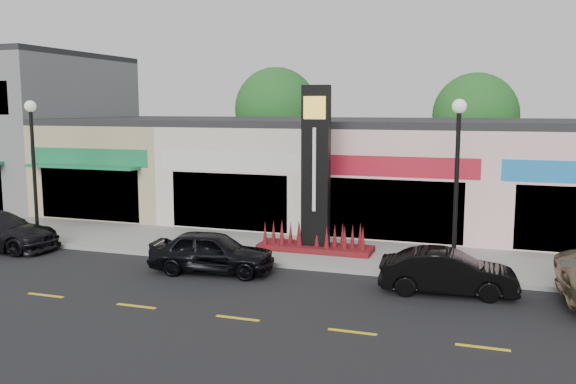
% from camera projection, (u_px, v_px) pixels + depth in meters
% --- Properties ---
extents(ground, '(120.00, 120.00, 0.00)m').
position_uv_depth(ground, '(188.00, 277.00, 19.39)').
color(ground, black).
rests_on(ground, ground).
extents(sidewalk, '(52.00, 4.30, 0.15)m').
position_uv_depth(sidewalk, '(242.00, 246.00, 23.46)').
color(sidewalk, gray).
rests_on(sidewalk, ground).
extents(curb, '(52.00, 0.20, 0.15)m').
position_uv_depth(curb, '(217.00, 259.00, 21.35)').
color(curb, gray).
rests_on(curb, ground).
extents(building_grey_2story, '(12.00, 10.95, 8.30)m').
position_uv_depth(building_grey_2story, '(2.00, 128.00, 35.27)').
color(building_grey_2story, slate).
rests_on(building_grey_2story, ground).
extents(shop_beige, '(7.00, 10.85, 4.80)m').
position_uv_depth(shop_beige, '(146.00, 163.00, 32.50)').
color(shop_beige, tan).
rests_on(shop_beige, ground).
extents(shop_cream, '(7.00, 10.01, 4.80)m').
position_uv_depth(shop_cream, '(269.00, 167.00, 30.29)').
color(shop_cream, beige).
rests_on(shop_cream, ground).
extents(shop_pink_w, '(7.00, 10.01, 4.80)m').
position_uv_depth(shop_pink_w, '(411.00, 172.00, 28.08)').
color(shop_pink_w, beige).
rests_on(shop_pink_w, ground).
extents(tree_rear_west, '(5.20, 5.20, 7.83)m').
position_uv_depth(tree_rear_west, '(276.00, 109.00, 38.22)').
color(tree_rear_west, '#382619').
rests_on(tree_rear_west, ground).
extents(tree_rear_mid, '(4.80, 4.80, 7.29)m').
position_uv_depth(tree_rear_mid, '(475.00, 115.00, 34.48)').
color(tree_rear_mid, '#382619').
rests_on(tree_rear_mid, ground).
extents(lamp_west_near, '(0.44, 0.44, 5.47)m').
position_uv_depth(lamp_west_near, '(33.00, 156.00, 23.77)').
color(lamp_west_near, black).
rests_on(lamp_west_near, sidewalk).
extents(lamp_east_near, '(0.44, 0.44, 5.47)m').
position_uv_depth(lamp_east_near, '(457.00, 169.00, 18.72)').
color(lamp_east_near, black).
rests_on(lamp_east_near, sidewalk).
extents(pylon_sign, '(4.20, 1.30, 6.00)m').
position_uv_depth(pylon_sign, '(316.00, 193.00, 22.06)').
color(pylon_sign, '#510E0E').
rests_on(pylon_sign, sidewalk).
extents(car_black_sedan, '(2.09, 4.23, 1.39)m').
position_uv_depth(car_black_sedan, '(212.00, 252.00, 19.84)').
color(car_black_sedan, black).
rests_on(car_black_sedan, ground).
extents(car_black_conv, '(1.70, 3.99, 1.28)m').
position_uv_depth(car_black_conv, '(448.00, 272.00, 17.61)').
color(car_black_conv, black).
rests_on(car_black_conv, ground).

